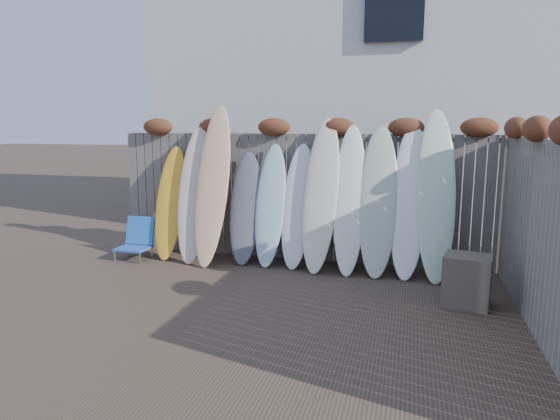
% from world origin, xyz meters
% --- Properties ---
extents(ground, '(80.00, 80.00, 0.00)m').
position_xyz_m(ground, '(0.00, 0.00, 0.00)').
color(ground, '#493A2D').
extents(back_fence, '(6.05, 0.28, 2.24)m').
position_xyz_m(back_fence, '(0.06, 2.39, 1.18)').
color(back_fence, slate).
rests_on(back_fence, ground).
extents(right_fence, '(0.28, 4.40, 2.24)m').
position_xyz_m(right_fence, '(2.99, 0.25, 1.14)').
color(right_fence, slate).
rests_on(right_fence, ground).
extents(house, '(8.50, 5.50, 6.33)m').
position_xyz_m(house, '(0.50, 6.50, 3.20)').
color(house, silver).
rests_on(house, ground).
extents(beach_chair, '(0.50, 0.53, 0.66)m').
position_xyz_m(beach_chair, '(-2.56, 1.79, 0.30)').
color(beach_chair, blue).
rests_on(beach_chair, ground).
extents(wooden_crate, '(0.61, 0.54, 0.62)m').
position_xyz_m(wooden_crate, '(2.40, 0.86, 0.31)').
color(wooden_crate, '#4C4539').
rests_on(wooden_crate, ground).
extents(lattice_panel, '(0.07, 1.22, 1.83)m').
position_xyz_m(lattice_panel, '(3.10, 1.23, 0.91)').
color(lattice_panel, '#2E251C').
rests_on(lattice_panel, ground).
extents(surfboard_0, '(0.51, 0.65, 1.80)m').
position_xyz_m(surfboard_0, '(-2.04, 1.99, 0.90)').
color(surfboard_0, '#FCAB22').
rests_on(surfboard_0, ground).
extents(surfboard_1, '(0.56, 0.77, 2.12)m').
position_xyz_m(surfboard_1, '(-1.59, 1.94, 1.06)').
color(surfboard_1, beige).
rests_on(surfboard_1, ground).
extents(surfboard_2, '(0.55, 0.87, 2.45)m').
position_xyz_m(surfboard_2, '(-1.25, 1.88, 1.23)').
color(surfboard_2, '#E59C81').
rests_on(surfboard_2, ground).
extents(surfboard_3, '(0.54, 0.65, 1.72)m').
position_xyz_m(surfboard_3, '(-0.78, 2.03, 0.86)').
color(surfboard_3, '#555760').
rests_on(surfboard_3, ground).
extents(surfboard_4, '(0.48, 0.67, 1.85)m').
position_xyz_m(surfboard_4, '(-0.37, 2.02, 0.93)').
color(surfboard_4, '#A4CCD8').
rests_on(surfboard_4, ground).
extents(surfboard_5, '(0.52, 0.69, 1.86)m').
position_xyz_m(surfboard_5, '(0.06, 2.02, 0.93)').
color(surfboard_5, white).
rests_on(surfboard_5, ground).
extents(surfboard_6, '(0.59, 0.83, 2.25)m').
position_xyz_m(surfboard_6, '(0.43, 1.95, 1.13)').
color(surfboard_6, white).
rests_on(surfboard_6, ground).
extents(surfboard_7, '(0.49, 0.78, 2.15)m').
position_xyz_m(surfboard_7, '(0.85, 1.93, 1.07)').
color(surfboard_7, white).
rests_on(surfboard_7, ground).
extents(surfboard_8, '(0.56, 0.77, 2.13)m').
position_xyz_m(surfboard_8, '(1.26, 1.93, 1.07)').
color(surfboard_8, beige).
rests_on(surfboard_8, ground).
extents(surfboard_9, '(0.56, 0.79, 2.16)m').
position_xyz_m(surfboard_9, '(1.69, 1.95, 1.08)').
color(surfboard_9, white).
rests_on(surfboard_9, ground).
extents(surfboard_10, '(0.59, 0.87, 2.37)m').
position_xyz_m(surfboard_10, '(2.05, 1.92, 1.19)').
color(surfboard_10, silver).
rests_on(surfboard_10, ground).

